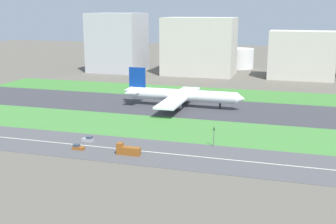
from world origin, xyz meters
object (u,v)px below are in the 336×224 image
(airliner, at_px, (180,95))
(office_tower, at_px, (301,55))
(truck_0, at_px, (128,150))
(traffic_light, at_px, (214,135))
(car_1, at_px, (88,139))
(hangar_building, at_px, (199,46))
(terminal_building, at_px, (117,42))
(car_0, at_px, (78,147))
(fuel_tank_west, at_px, (239,58))

(airliner, height_order, office_tower, office_tower)
(truck_0, height_order, traffic_light, traffic_light)
(car_1, height_order, traffic_light, traffic_light)
(truck_0, relative_size, hangar_building, 0.16)
(airliner, xyz_separation_m, terminal_building, (-83.41, 114.00, 17.07))
(traffic_light, distance_m, hangar_building, 180.50)
(car_1, xyz_separation_m, truck_0, (20.47, -10.00, 0.75))
(car_0, xyz_separation_m, hangar_building, (1.80, 192.00, 20.82))
(airliner, distance_m, car_1, 70.57)
(car_1, bearing_deg, hangar_building, 89.12)
(car_0, bearing_deg, terminal_building, -70.95)
(car_0, bearing_deg, truck_0, 180.00)
(airliner, height_order, terminal_building, terminal_building)
(airliner, xyz_separation_m, office_tower, (60.09, 114.00, 11.02))
(car_1, distance_m, car_0, 10.05)
(truck_0, bearing_deg, traffic_light, -146.36)
(truck_0, distance_m, fuel_tank_west, 237.20)
(car_1, distance_m, truck_0, 22.79)
(hangar_building, xyz_separation_m, office_tower, (75.39, 0.00, -4.50))
(truck_0, bearing_deg, hangar_building, -84.74)
(fuel_tank_west, bearing_deg, airliner, -93.37)
(car_1, relative_size, car_0, 1.00)
(airliner, xyz_separation_m, traffic_light, (29.41, -60.01, -1.94))
(truck_0, bearing_deg, car_1, -26.04)
(truck_0, xyz_separation_m, office_tower, (57.72, 192.00, 15.58))
(terminal_building, bearing_deg, traffic_light, -57.04)
(car_0, relative_size, office_tower, 0.10)
(hangar_building, bearing_deg, airliner, -82.36)
(car_0, distance_m, fuel_tank_west, 238.59)
(office_tower, bearing_deg, car_1, -113.25)
(car_1, bearing_deg, fuel_tank_west, 83.10)
(car_1, xyz_separation_m, terminal_building, (-65.31, 182.00, 22.38))
(car_1, relative_size, truck_0, 0.52)
(car_1, height_order, terminal_building, terminal_building)
(hangar_building, bearing_deg, fuel_tank_west, 61.27)
(traffic_light, bearing_deg, terminal_building, 122.96)
(airliner, bearing_deg, traffic_light, -63.89)
(truck_0, bearing_deg, car_0, -0.00)
(hangar_building, bearing_deg, traffic_light, -75.59)
(terminal_building, relative_size, office_tower, 1.02)
(fuel_tank_west, bearing_deg, traffic_light, -84.77)
(office_tower, bearing_deg, hangar_building, 180.00)
(car_1, distance_m, traffic_light, 48.29)
(airliner, bearing_deg, truck_0, -88.26)
(car_1, height_order, office_tower, office_tower)
(airliner, bearing_deg, car_1, -104.90)
(office_tower, height_order, fuel_tank_west, office_tower)
(car_1, bearing_deg, traffic_light, 9.55)
(truck_0, xyz_separation_m, terminal_building, (-85.78, 192.00, 21.63))
(car_1, bearing_deg, car_0, -84.30)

